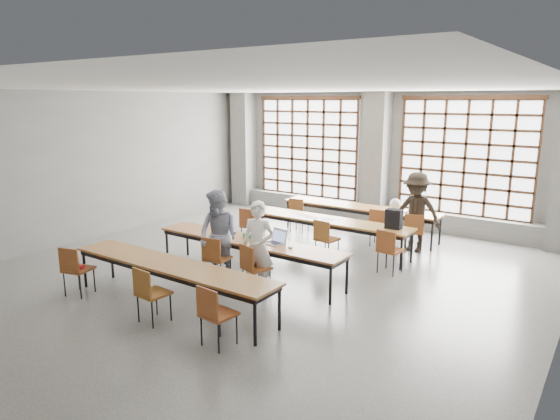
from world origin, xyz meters
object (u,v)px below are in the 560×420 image
at_px(chair_back_right, 414,229).
at_px(chair_front_left, 215,255).
at_px(chair_back_mid, 379,224).
at_px(green_box, 249,236).
at_px(student_female, 219,237).
at_px(desk_row_b, 324,221).
at_px(mouse, 290,247).
at_px(laptop_back, 415,210).
at_px(student_back, 416,212).
at_px(phone, 253,242).
at_px(chair_near_right, 214,310).
at_px(desk_row_c, 249,243).
at_px(laptop_front, 276,240).
at_px(desk_row_d, 171,267).
at_px(desk_row_a, 359,209).
at_px(chair_mid_left, 250,223).
at_px(plastic_bag, 395,204).
at_px(chair_mid_right, 389,247).
at_px(chair_near_mid, 149,290).
at_px(student_male, 258,247).
at_px(chair_back_left, 298,211).
at_px(chair_front_right, 253,264).
at_px(red_pouch, 78,267).
at_px(chair_near_left, 75,266).
at_px(chair_mid_centre, 325,236).
at_px(backpack, 394,219).

distance_m(chair_back_right, chair_front_left, 4.53).
distance_m(chair_back_mid, green_box, 3.43).
bearing_deg(student_female, chair_back_mid, 68.11).
relative_size(desk_row_b, mouse, 40.82).
bearing_deg(laptop_back, student_back, -67.99).
bearing_deg(student_female, phone, 39.53).
distance_m(chair_back_mid, chair_near_right, 5.72).
height_order(desk_row_c, laptop_front, laptop_front).
relative_size(desk_row_d, mouse, 40.82).
relative_size(chair_front_left, green_box, 3.52).
xyz_separation_m(desk_row_b, phone, (-0.13, -2.38, 0.07)).
bearing_deg(desk_row_a, green_box, -96.50).
height_order(student_back, mouse, student_back).
distance_m(chair_mid_left, chair_near_right, 4.86).
distance_m(chair_mid_left, plastic_bag, 3.46).
bearing_deg(plastic_bag, chair_mid_right, -70.45).
distance_m(chair_near_right, green_box, 2.89).
height_order(chair_back_mid, green_box, chair_back_mid).
distance_m(chair_front_left, green_box, 0.78).
bearing_deg(plastic_bag, chair_near_mid, -101.02).
xyz_separation_m(desk_row_c, laptop_back, (1.74, 4.01, 0.13)).
relative_size(chair_back_mid, student_male, 0.54).
xyz_separation_m(chair_near_mid, green_box, (-0.09, 2.52, 0.24)).
relative_size(chair_back_left, laptop_back, 2.33).
height_order(chair_mid_left, laptop_front, laptop_front).
xyz_separation_m(chair_front_right, phone, (-0.40, 0.53, 0.20)).
height_order(chair_back_right, student_male, student_male).
xyz_separation_m(chair_mid_left, phone, (1.46, -1.75, 0.20)).
bearing_deg(chair_mid_left, laptop_front, -39.95).
bearing_deg(chair_back_mid, chair_mid_left, -146.71).
xyz_separation_m(chair_back_left, laptop_back, (2.74, 0.74, 0.25)).
bearing_deg(chair_near_mid, red_pouch, 177.61).
distance_m(plastic_bag, red_pouch, 7.06).
bearing_deg(chair_near_left, desk_row_d, 20.46).
xyz_separation_m(desk_row_d, laptop_back, (1.89, 5.83, 0.13)).
xyz_separation_m(chair_front_right, laptop_back, (1.16, 4.64, 0.25)).
xyz_separation_m(desk_row_c, chair_front_left, (-0.29, -0.63, -0.13)).
bearing_deg(green_box, phone, -38.05).
bearing_deg(chair_back_right, student_back, 99.86).
height_order(chair_back_right, chair_mid_right, same).
bearing_deg(student_back, chair_mid_centre, -125.31).
relative_size(desk_row_a, student_back, 2.27).
relative_size(desk_row_c, chair_back_mid, 4.55).
distance_m(chair_back_mid, plastic_bag, 0.76).
xyz_separation_m(chair_mid_right, backpack, (-0.19, 0.68, 0.39)).
relative_size(chair_front_left, laptop_back, 2.33).
bearing_deg(red_pouch, chair_front_right, 35.59).
bearing_deg(mouse, chair_mid_right, 55.37).
bearing_deg(chair_front_right, mouse, 58.33).
xyz_separation_m(student_female, backpack, (2.21, 2.83, 0.08)).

